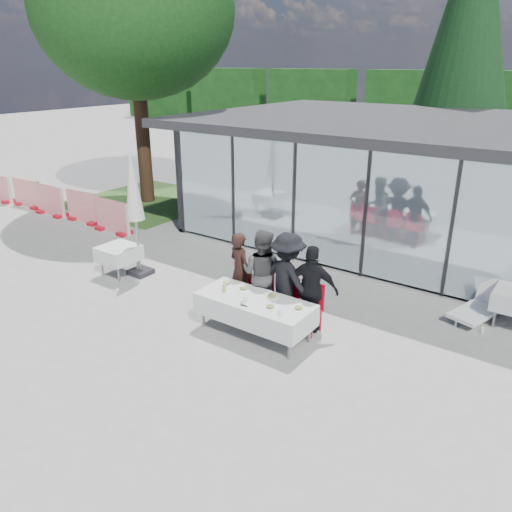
{
  "coord_description": "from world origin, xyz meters",
  "views": [
    {
      "loc": [
        5.39,
        -6.55,
        4.91
      ],
      "look_at": [
        -0.1,
        1.2,
        1.19
      ],
      "focal_mm": 35.0,
      "sensor_mm": 36.0,
      "label": 1
    }
  ],
  "objects_px": {
    "diner_d": "(312,289)",
    "diner_chair_d": "(311,305)",
    "diner_a": "(240,271)",
    "diner_chair_b": "(262,291)",
    "market_umbrella": "(134,195)",
    "juice_bottle": "(224,288)",
    "dining_table": "(255,309)",
    "diner_b": "(262,273)",
    "plate_b": "(243,288)",
    "folded_eyeglasses": "(244,306)",
    "plate_d": "(299,308)",
    "construction_barriers": "(39,198)",
    "spare_table_left": "(119,254)",
    "lounger": "(482,305)",
    "diner_chair_a": "(240,284)",
    "plate_a": "(227,283)",
    "diner_c": "(287,279)",
    "plate_c": "(272,297)",
    "plate_extra": "(270,307)",
    "deciduous_tree": "(133,10)",
    "conifer_tree": "(469,28)",
    "diner_chair_c": "(287,298)"
  },
  "relations": [
    {
      "from": "plate_a",
      "to": "diner_a",
      "type": "bearing_deg",
      "value": 96.96
    },
    {
      "from": "diner_chair_a",
      "to": "lounger",
      "type": "xyz_separation_m",
      "value": [
        4.29,
        2.5,
        -0.28
      ]
    },
    {
      "from": "spare_table_left",
      "to": "market_umbrella",
      "type": "xyz_separation_m",
      "value": [
        0.38,
        0.31,
        1.44
      ]
    },
    {
      "from": "diner_d",
      "to": "diner_chair_d",
      "type": "distance_m",
      "value": 0.34
    },
    {
      "from": "spare_table_left",
      "to": "diner_b",
      "type": "bearing_deg",
      "value": 4.58
    },
    {
      "from": "diner_b",
      "to": "diner_chair_b",
      "type": "bearing_deg",
      "value": 80.38
    },
    {
      "from": "diner_b",
      "to": "lounger",
      "type": "height_order",
      "value": "diner_b"
    },
    {
      "from": "plate_c",
      "to": "plate_extra",
      "type": "height_order",
      "value": "same"
    },
    {
      "from": "plate_d",
      "to": "construction_barriers",
      "type": "relative_size",
      "value": 0.03
    },
    {
      "from": "diner_c",
      "to": "diner_chair_b",
      "type": "bearing_deg",
      "value": 13.81
    },
    {
      "from": "diner_b",
      "to": "diner_c",
      "type": "height_order",
      "value": "diner_c"
    },
    {
      "from": "diner_chair_b",
      "to": "conifer_tree",
      "type": "height_order",
      "value": "conifer_tree"
    },
    {
      "from": "folded_eyeglasses",
      "to": "plate_d",
      "type": "bearing_deg",
      "value": 26.85
    },
    {
      "from": "dining_table",
      "to": "spare_table_left",
      "type": "distance_m",
      "value": 4.39
    },
    {
      "from": "deciduous_tree",
      "to": "folded_eyeglasses",
      "type": "bearing_deg",
      "value": -33.87
    },
    {
      "from": "plate_c",
      "to": "market_umbrella",
      "type": "distance_m",
      "value": 4.44
    },
    {
      "from": "diner_chair_d",
      "to": "plate_d",
      "type": "distance_m",
      "value": 0.7
    },
    {
      "from": "diner_d",
      "to": "plate_extra",
      "type": "xyz_separation_m",
      "value": [
        -0.34,
        -0.9,
        -0.1
      ]
    },
    {
      "from": "diner_b",
      "to": "plate_b",
      "type": "xyz_separation_m",
      "value": [
        -0.06,
        -0.55,
        -0.14
      ]
    },
    {
      "from": "diner_c",
      "to": "deciduous_tree",
      "type": "bearing_deg",
      "value": -14.55
    },
    {
      "from": "diner_chair_c",
      "to": "spare_table_left",
      "type": "relative_size",
      "value": 1.13
    },
    {
      "from": "diner_a",
      "to": "diner_chair_b",
      "type": "xyz_separation_m",
      "value": [
        0.56,
        -0.0,
        -0.3
      ]
    },
    {
      "from": "diner_chair_b",
      "to": "diner_b",
      "type": "bearing_deg",
      "value": 90.0
    },
    {
      "from": "diner_chair_b",
      "to": "diner_a",
      "type": "bearing_deg",
      "value": 179.74
    },
    {
      "from": "diner_chair_a",
      "to": "conifer_tree",
      "type": "relative_size",
      "value": 0.09
    },
    {
      "from": "market_umbrella",
      "to": "diner_c",
      "type": "bearing_deg",
      "value": 0.19
    },
    {
      "from": "diner_a",
      "to": "diner_d",
      "type": "relative_size",
      "value": 0.96
    },
    {
      "from": "diner_chair_b",
      "to": "juice_bottle",
      "type": "relative_size",
      "value": 6.65
    },
    {
      "from": "deciduous_tree",
      "to": "market_umbrella",
      "type": "bearing_deg",
      "value": -44.7
    },
    {
      "from": "deciduous_tree",
      "to": "conifer_tree",
      "type": "height_order",
      "value": "conifer_tree"
    },
    {
      "from": "diner_chair_d",
      "to": "spare_table_left",
      "type": "bearing_deg",
      "value": -176.46
    },
    {
      "from": "diner_b",
      "to": "diner_d",
      "type": "height_order",
      "value": "diner_b"
    },
    {
      "from": "juice_bottle",
      "to": "dining_table",
      "type": "bearing_deg",
      "value": 5.9
    },
    {
      "from": "spare_table_left",
      "to": "plate_d",
      "type": "bearing_deg",
      "value": -3.56
    },
    {
      "from": "folded_eyeglasses",
      "to": "diner_b",
      "type": "bearing_deg",
      "value": 108.02
    },
    {
      "from": "folded_eyeglasses",
      "to": "diner_chair_a",
      "type": "bearing_deg",
      "value": 129.81
    },
    {
      "from": "diner_d",
      "to": "diner_chair_d",
      "type": "xyz_separation_m",
      "value": [
        -0.0,
        -0.0,
        -0.34
      ]
    },
    {
      "from": "dining_table",
      "to": "plate_extra",
      "type": "xyz_separation_m",
      "value": [
        0.45,
        -0.15,
        0.24
      ]
    },
    {
      "from": "diner_chair_a",
      "to": "diner_a",
      "type": "bearing_deg",
      "value": 90.0
    },
    {
      "from": "diner_a",
      "to": "plate_b",
      "type": "bearing_deg",
      "value": 150.16
    },
    {
      "from": "diner_chair_d",
      "to": "plate_c",
      "type": "relative_size",
      "value": 4.05
    },
    {
      "from": "plate_c",
      "to": "plate_d",
      "type": "bearing_deg",
      "value": -10.75
    },
    {
      "from": "spare_table_left",
      "to": "conifer_tree",
      "type": "distance_m",
      "value": 14.11
    },
    {
      "from": "diner_b",
      "to": "folded_eyeglasses",
      "type": "height_order",
      "value": "diner_b"
    },
    {
      "from": "diner_b",
      "to": "conifer_tree",
      "type": "relative_size",
      "value": 0.18
    },
    {
      "from": "diner_d",
      "to": "juice_bottle",
      "type": "relative_size",
      "value": 11.92
    },
    {
      "from": "diner_b",
      "to": "market_umbrella",
      "type": "height_order",
      "value": "market_umbrella"
    },
    {
      "from": "spare_table_left",
      "to": "conifer_tree",
      "type": "xyz_separation_m",
      "value": [
        4.37,
        12.26,
        5.43
      ]
    },
    {
      "from": "dining_table",
      "to": "diner_b",
      "type": "relative_size",
      "value": 1.23
    },
    {
      "from": "diner_chair_b",
      "to": "market_umbrella",
      "type": "distance_m",
      "value": 3.92
    }
  ]
}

